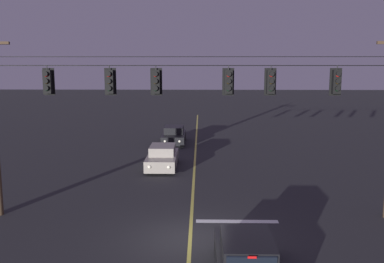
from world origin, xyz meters
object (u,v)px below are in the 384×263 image
Objects in this scene: traffic_light_centre at (156,82)px; traffic_light_right_inner at (228,82)px; traffic_light_leftmost at (47,82)px; car_oncoming_lead at (162,157)px; traffic_light_left_inner at (110,82)px; traffic_light_rightmost at (271,82)px; car_waiting_near_lane at (247,260)px; traffic_light_far_right at (337,82)px; car_oncoming_trailing at (174,135)px.

traffic_light_centre and traffic_light_right_inner have the same top height.
traffic_light_leftmost is at bearing 180.00° from traffic_light_centre.
traffic_light_left_inner is at bearing -98.93° from car_oncoming_lead.
traffic_light_centre is at bearing 180.00° from traffic_light_rightmost.
traffic_light_left_inner is 1.00× the size of traffic_light_centre.
traffic_light_centre is 1.00× the size of traffic_light_rightmost.
traffic_light_left_inner is at bearing 133.22° from car_waiting_near_lane.
car_oncoming_lead is at bearing 105.05° from car_waiting_near_lane.
traffic_light_rightmost is 2.65m from traffic_light_far_right.
traffic_light_centre is at bearing -88.87° from car_oncoming_trailing.
traffic_light_leftmost is 1.00× the size of traffic_light_right_inner.
traffic_light_leftmost is 0.28× the size of car_oncoming_lead.
traffic_light_left_inner is (2.56, 0.00, 0.00)m from traffic_light_leftmost.
car_oncoming_trailing is at bearing 76.15° from traffic_light_leftmost.
traffic_light_far_right is (9.22, 0.00, 0.00)m from traffic_light_left_inner.
traffic_light_right_inner is at bearing 180.00° from traffic_light_rightmost.
traffic_light_centre reaches higher than car_oncoming_lead.
traffic_light_rightmost is 0.28× the size of car_waiting_near_lane.
traffic_light_far_right is at bearing -47.42° from car_oncoming_lead.
traffic_light_far_right is at bearing 0.00° from traffic_light_leftmost.
car_oncoming_trailing is (0.22, 8.16, 0.00)m from car_oncoming_lead.
traffic_light_leftmost reaches higher than car_oncoming_lead.
traffic_light_right_inner is at bearing 0.00° from traffic_light_leftmost.
traffic_light_centre and traffic_light_rightmost have the same top height.
traffic_light_leftmost is at bearing 180.00° from traffic_light_rightmost.
traffic_light_rightmost is 11.24m from car_oncoming_lead.
traffic_light_far_right is at bearing 0.00° from traffic_light_right_inner.
traffic_light_right_inner is 0.28× the size of car_oncoming_lead.
traffic_light_right_inner is at bearing 0.00° from traffic_light_centre.
traffic_light_left_inner is at bearing 0.00° from traffic_light_leftmost.
traffic_light_leftmost is 9.12m from traffic_light_rightmost.
car_oncoming_trailing is (-0.33, 16.73, -5.07)m from traffic_light_centre.
traffic_light_leftmost is 10.70m from car_oncoming_lead.
car_waiting_near_lane is 0.98× the size of car_oncoming_trailing.
car_waiting_near_lane is (5.11, -5.44, -5.07)m from traffic_light_left_inner.
car_oncoming_lead is (-5.22, 8.57, -5.07)m from traffic_light_rightmost.
traffic_light_leftmost is 1.00× the size of traffic_light_far_right.
traffic_light_far_right is at bearing 0.00° from traffic_light_rightmost.
traffic_light_right_inner is (7.41, 0.00, 0.00)m from traffic_light_leftmost.
traffic_light_leftmost is 4.45m from traffic_light_centre.
traffic_light_centre is 4.67m from traffic_light_rightmost.
traffic_light_leftmost is at bearing 180.00° from traffic_light_left_inner.
traffic_light_rightmost is at bearing -58.65° from car_oncoming_lead.
traffic_light_centre is 1.00× the size of traffic_light_far_right.
traffic_light_left_inner is 1.90m from traffic_light_centre.
traffic_light_left_inner and traffic_light_far_right have the same top height.
traffic_light_left_inner is at bearing 180.00° from traffic_light_rightmost.
traffic_light_leftmost and traffic_light_right_inner have the same top height.
traffic_light_rightmost is 7.58m from car_waiting_near_lane.
traffic_light_rightmost reaches higher than car_oncoming_trailing.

